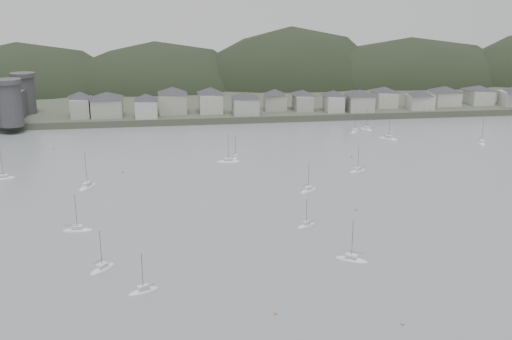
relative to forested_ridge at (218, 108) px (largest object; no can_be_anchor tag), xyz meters
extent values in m
plane|color=slate|center=(-4.83, -269.40, 11.28)|extent=(900.00, 900.00, 0.00)
cube|color=#383D2D|center=(-4.83, 25.60, 12.78)|extent=(900.00, 250.00, 3.00)
ellipsoid|color=black|center=(-115.70, 2.54, 1.14)|extent=(138.98, 92.48, 81.13)
ellipsoid|color=black|center=(-37.13, 3.46, 1.32)|extent=(132.08, 90.41, 79.74)
ellipsoid|color=black|center=(45.82, 3.53, -1.39)|extent=(133.88, 88.37, 101.41)
ellipsoid|color=black|center=(121.12, -1.49, 0.97)|extent=(165.81, 81.78, 82.55)
cylinder|color=#343437|center=(-96.83, -103.40, 23.28)|extent=(10.00, 10.00, 18.00)
cylinder|color=#343437|center=(-96.83, -75.40, 22.78)|extent=(10.00, 10.00, 17.00)
cube|color=#343437|center=(-96.83, -89.40, 20.28)|extent=(3.50, 30.00, 12.00)
cube|color=#A3A094|center=(-69.83, -87.44, 18.58)|extent=(8.34, 12.91, 8.59)
pyramid|color=#28282D|center=(-69.83, -87.44, 24.37)|extent=(15.78, 15.78, 3.01)
cube|color=#A3A094|center=(-58.15, -88.08, 18.46)|extent=(13.68, 13.35, 8.36)
pyramid|color=#28282D|center=(-58.15, -88.08, 24.11)|extent=(20.07, 20.07, 2.93)
cube|color=#97958E|center=(-40.41, -93.38, 18.32)|extent=(9.78, 10.20, 8.08)
pyramid|color=#28282D|center=(-40.41, -93.38, 23.78)|extent=(14.83, 14.83, 2.83)
cube|color=#A3A094|center=(-28.35, -83.75, 18.83)|extent=(12.59, 13.33, 9.09)
pyramid|color=#28282D|center=(-28.35, -83.75, 24.97)|extent=(19.24, 19.24, 3.18)
cube|color=#97958E|center=(-10.58, -85.30, 18.72)|extent=(10.74, 12.17, 8.87)
pyramid|color=#28282D|center=(-10.58, -85.30, 24.70)|extent=(17.01, 17.01, 3.10)
cube|color=#A3A094|center=(5.09, -91.87, 18.13)|extent=(11.63, 12.09, 7.69)
pyramid|color=#28282D|center=(5.09, -91.87, 23.32)|extent=(17.61, 17.61, 2.69)
cube|color=#A3A094|center=(20.42, -83.21, 18.00)|extent=(10.37, 9.35, 7.44)
pyramid|color=#28282D|center=(20.42, -83.21, 23.03)|extent=(14.65, 14.65, 2.60)
cube|color=#A3A094|center=(33.79, -85.61, 17.90)|extent=(8.24, 12.20, 7.22)
pyramid|color=#28282D|center=(33.79, -85.61, 22.77)|extent=(15.17, 15.17, 2.53)
cube|color=#97958E|center=(47.66, -90.85, 18.02)|extent=(8.06, 10.91, 7.46)
pyramid|color=#28282D|center=(47.66, -90.85, 23.05)|extent=(14.08, 14.08, 2.61)
cube|color=#A3A094|center=(59.98, -92.34, 18.12)|extent=(11.73, 11.78, 7.66)
pyramid|color=#28282D|center=(59.98, -92.34, 23.29)|extent=(17.46, 17.46, 2.68)
cube|color=#97958E|center=(75.80, -82.49, 17.95)|extent=(10.19, 13.02, 7.33)
pyramid|color=#28282D|center=(75.80, -82.49, 22.90)|extent=(17.23, 17.23, 2.57)
cube|color=#97958E|center=(90.71, -91.34, 17.72)|extent=(11.70, 9.81, 6.88)
pyramid|color=#28282D|center=(90.71, -91.34, 22.36)|extent=(15.97, 15.97, 2.41)
cube|color=#97958E|center=(107.57, -82.49, 17.78)|extent=(12.83, 12.48, 7.00)
pyramid|color=#28282D|center=(107.57, -82.49, 22.51)|extent=(18.79, 18.79, 2.45)
cube|color=#97958E|center=(125.90, -81.98, 17.77)|extent=(11.07, 13.50, 6.97)
pyramid|color=#28282D|center=(125.90, -81.98, 22.47)|extent=(18.25, 18.25, 2.44)
ellipsoid|color=silver|center=(-10.20, -163.17, 11.33)|extent=(8.55, 3.28, 1.68)
cube|color=silver|center=(-10.20, -163.17, 12.47)|extent=(3.06, 2.05, 0.70)
cylinder|color=#3F3F42|center=(-10.20, -163.17, 16.72)|extent=(0.12, 0.12, 10.48)
cylinder|color=#3F3F42|center=(-8.69, -163.06, 13.02)|extent=(3.77, 0.37, 0.10)
ellipsoid|color=silver|center=(-46.37, -245.86, 11.33)|extent=(6.34, 7.01, 1.44)
cube|color=silver|center=(-46.37, -245.86, 12.35)|extent=(2.82, 2.95, 0.70)
cylinder|color=#3F3F42|center=(-46.37, -245.86, 15.98)|extent=(0.12, 0.12, 8.98)
cylinder|color=#3F3F42|center=(-47.19, -244.86, 12.90)|extent=(2.13, 2.56, 0.10)
ellipsoid|color=silver|center=(48.68, -122.80, 11.33)|extent=(6.14, 7.05, 1.42)
cube|color=silver|center=(48.68, -122.80, 12.35)|extent=(2.76, 2.93, 0.70)
cylinder|color=#3F3F42|center=(48.68, -122.80, 15.94)|extent=(0.12, 0.12, 8.91)
cylinder|color=#3F3F42|center=(47.90, -121.79, 12.90)|extent=(2.03, 2.61, 0.10)
ellipsoid|color=silver|center=(-37.13, -257.63, 11.33)|extent=(6.86, 4.62, 1.32)
cube|color=silver|center=(-37.13, -257.63, 12.29)|extent=(2.69, 2.26, 0.70)
cylinder|color=#3F3F42|center=(-37.13, -257.63, 15.59)|extent=(0.12, 0.12, 8.22)
cylinder|color=#3F3F42|center=(-36.05, -258.12, 12.84)|extent=(2.74, 1.31, 0.10)
ellipsoid|color=silver|center=(-6.98, -157.93, 11.33)|extent=(3.68, 6.36, 1.21)
cube|color=silver|center=(-6.98, -157.93, 12.24)|extent=(1.91, 2.42, 0.70)
cylinder|color=#3F3F42|center=(-6.98, -157.93, 15.27)|extent=(0.12, 0.12, 7.57)
cylinder|color=#3F3F42|center=(-7.31, -156.89, 12.79)|extent=(0.92, 2.63, 0.10)
ellipsoid|color=silver|center=(92.29, -150.38, 11.33)|extent=(4.82, 8.59, 1.64)
cube|color=silver|center=(92.29, -150.38, 12.45)|extent=(2.53, 3.25, 0.70)
cylinder|color=#3F3F42|center=(92.29, -150.38, 16.60)|extent=(0.12, 0.12, 10.22)
cylinder|color=#3F3F42|center=(91.87, -148.97, 13.00)|extent=(1.13, 3.56, 0.10)
ellipsoid|color=silver|center=(-54.70, -222.04, 11.33)|extent=(7.91, 3.15, 1.54)
cube|color=silver|center=(-54.70, -222.04, 12.41)|extent=(2.84, 1.93, 0.70)
cylinder|color=#3F3F42|center=(-54.70, -222.04, 16.31)|extent=(0.12, 0.12, 9.65)
cylinder|color=#3F3F42|center=(-56.09, -222.16, 12.96)|extent=(3.47, 0.41, 0.10)
ellipsoid|color=silver|center=(-84.28, -172.83, 11.33)|extent=(7.75, 4.83, 1.48)
cube|color=silver|center=(-84.28, -172.83, 12.37)|extent=(3.00, 2.44, 0.70)
cylinder|color=#3F3F42|center=(-84.28, -172.83, 16.10)|extent=(0.12, 0.12, 9.24)
cylinder|color=#3F3F42|center=(-85.52, -172.35, 12.92)|extent=(3.15, 1.27, 0.10)
ellipsoid|color=silver|center=(3.61, -227.07, 11.33)|extent=(5.92, 4.46, 1.15)
cube|color=silver|center=(3.61, -227.07, 12.21)|extent=(2.38, 2.10, 0.70)
cylinder|color=#3F3F42|center=(3.61, -227.07, 15.09)|extent=(0.12, 0.12, 7.20)
cylinder|color=#3F3F42|center=(4.51, -227.58, 12.76)|extent=(2.30, 1.37, 0.10)
ellipsoid|color=silver|center=(54.91, -119.40, 11.33)|extent=(5.00, 7.81, 1.49)
cube|color=silver|center=(54.91, -119.40, 12.38)|extent=(2.50, 3.03, 0.70)
cylinder|color=#3F3F42|center=(54.91, -119.40, 16.14)|extent=(0.12, 0.12, 9.32)
cylinder|color=#3F3F42|center=(55.41, -118.16, 12.93)|extent=(1.35, 3.15, 0.10)
ellipsoid|color=silver|center=(9.05, -249.16, 11.33)|extent=(7.73, 6.05, 1.52)
cube|color=silver|center=(9.05, -249.16, 12.39)|extent=(3.14, 2.81, 0.70)
cylinder|color=#3F3F42|center=(9.05, -249.16, 16.23)|extent=(0.12, 0.12, 9.48)
cylinder|color=#3F3F42|center=(10.21, -248.44, 12.94)|extent=(2.96, 1.88, 0.10)
ellipsoid|color=silver|center=(31.81, -180.99, 11.33)|extent=(7.25, 5.15, 1.40)
cube|color=silver|center=(31.81, -180.99, 12.33)|extent=(2.88, 2.48, 0.70)
cylinder|color=#3F3F42|center=(31.81, -180.99, 15.85)|extent=(0.12, 0.12, 8.74)
cylinder|color=#3F3F42|center=(32.94, -181.56, 12.88)|extent=(2.85, 1.51, 0.10)
ellipsoid|color=silver|center=(-56.43, -185.64, 11.33)|extent=(6.25, 9.23, 1.77)
cube|color=silver|center=(-56.43, -185.64, 12.52)|extent=(3.06, 3.63, 0.70)
cylinder|color=#3F3F42|center=(-56.43, -185.64, 17.02)|extent=(0.12, 0.12, 11.06)
cylinder|color=#3F3F42|center=(-55.77, -187.09, 13.07)|extent=(1.74, 3.66, 0.10)
ellipsoid|color=silver|center=(58.32, -137.89, 11.33)|extent=(7.70, 7.74, 1.65)
cube|color=silver|center=(58.32, -137.89, 12.46)|extent=(3.33, 3.34, 0.70)
cylinder|color=#3F3F42|center=(58.32, -137.89, 16.66)|extent=(0.12, 0.12, 10.34)
cylinder|color=#3F3F42|center=(57.27, -138.95, 13.01)|extent=(2.69, 2.72, 0.10)
ellipsoid|color=silver|center=(10.60, -198.97, 11.33)|extent=(7.14, 6.55, 1.47)
cube|color=silver|center=(10.60, -198.97, 12.37)|extent=(3.01, 2.90, 0.70)
cylinder|color=#3F3F42|center=(10.60, -198.97, 16.08)|extent=(0.12, 0.12, 9.20)
cylinder|color=#3F3F42|center=(9.59, -198.11, 12.92)|extent=(2.59, 2.22, 0.10)
sphere|color=#B3793B|center=(10.26, -277.32, 11.43)|extent=(0.70, 0.70, 0.70)
sphere|color=#B3793B|center=(20.09, -217.22, 11.43)|extent=(0.70, 0.70, 0.70)
sphere|color=#B3793B|center=(-12.13, -270.15, 11.43)|extent=(0.70, 0.70, 0.70)
sphere|color=#B3793B|center=(35.32, -162.73, 11.43)|extent=(0.70, 0.70, 0.70)
sphere|color=#B3793B|center=(-46.70, -170.76, 11.43)|extent=(0.70, 0.70, 0.70)
sphere|color=#B3793B|center=(-74.87, -135.10, 11.43)|extent=(0.70, 0.70, 0.70)
camera|label=1|loc=(-30.67, -372.12, 70.21)|focal=43.06mm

